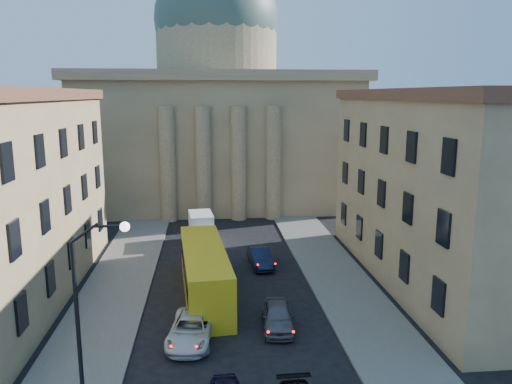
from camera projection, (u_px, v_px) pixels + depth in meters
sidewalk_left at (104, 314)px, 32.91m from camera, size 5.00×60.00×0.15m
sidewalk_right at (355, 303)px, 34.54m from camera, size 5.00×60.00×0.15m
church at (218, 112)px, 68.04m from camera, size 68.02×28.76×36.60m
building_right at (453, 186)px, 37.84m from camera, size 11.60×26.60×14.70m
street_lamp at (88, 299)px, 22.28m from camera, size 2.62×0.44×8.83m
car_left_mid at (191, 329)px, 29.26m from camera, size 3.09×5.61×1.49m
car_right_far at (278, 316)px, 30.91m from camera, size 2.18×4.71×1.56m
car_right_distant at (260, 257)px, 42.07m from camera, size 1.98×4.78×1.54m
city_bus at (205, 271)px, 35.63m from camera, size 3.90×12.81×3.56m
box_truck at (202, 231)px, 47.86m from camera, size 2.65×5.59×2.97m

